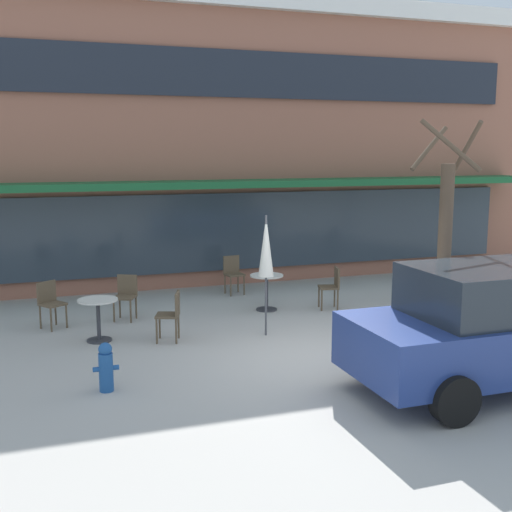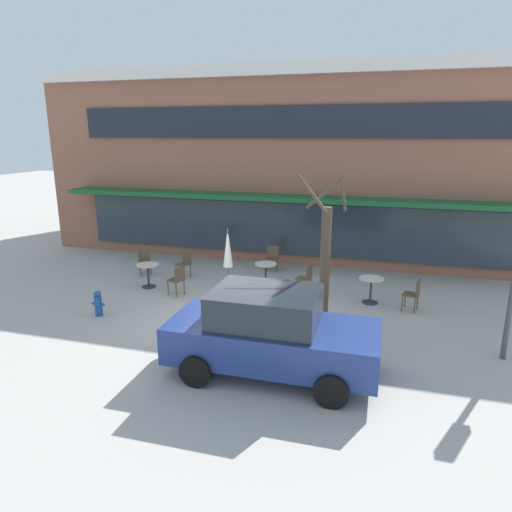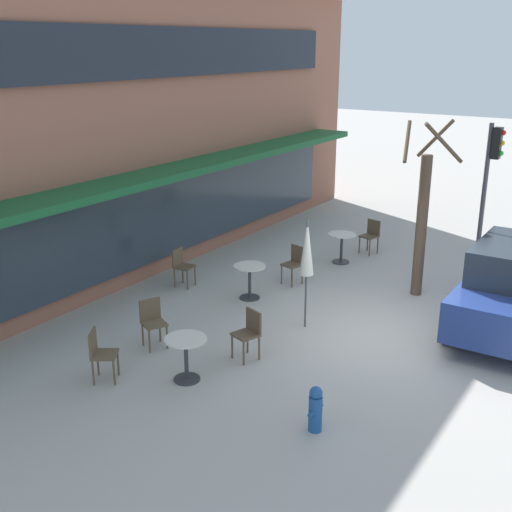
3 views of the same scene
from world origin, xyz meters
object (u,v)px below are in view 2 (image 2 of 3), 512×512
cafe_chair_2 (306,277)px  cafe_table_by_tree (266,271)px  cafe_chair_1 (145,260)px  fire_hydrant (98,303)px  patio_umbrella_green_folded (228,248)px  cafe_table_streetside (148,272)px  cafe_table_near_wall (371,286)px  parked_sedan (271,333)px  cafe_chair_5 (177,279)px  cafe_chair_0 (272,256)px  street_tree (325,264)px  cafe_chair_3 (414,293)px  cafe_chair_4 (185,262)px

cafe_chair_2 → cafe_table_by_tree: bearing=165.6°
cafe_chair_1 → fire_hydrant: cafe_chair_1 is taller
patio_umbrella_green_folded → cafe_chair_1: size_ratio=2.47×
cafe_chair_2 → cafe_table_streetside: bearing=-171.1°
cafe_table_near_wall → parked_sedan: (-1.80, -4.62, 0.36)m
parked_sedan → cafe_chair_5: bearing=136.1°
parked_sedan → cafe_chair_2: bearing=91.7°
cafe_table_streetside → cafe_chair_0: size_ratio=0.85×
cafe_chair_0 → cafe_chair_1: same height
cafe_table_near_wall → patio_umbrella_green_folded: 4.24m
cafe_chair_0 → street_tree: (2.45, -4.70, 1.23)m
cafe_table_by_tree → patio_umbrella_green_folded: patio_umbrella_green_folded is taller
cafe_chair_0 → cafe_chair_2: size_ratio=1.00×
cafe_table_near_wall → parked_sedan: 4.97m
cafe_chair_5 → street_tree: 4.95m
cafe_chair_1 → cafe_chair_3: 8.83m
cafe_table_by_tree → cafe_chair_1: size_ratio=0.85×
cafe_chair_5 → street_tree: bearing=-17.3°
patio_umbrella_green_folded → cafe_chair_2: 2.67m
cafe_chair_1 → parked_sedan: parked_sedan is taller
cafe_table_near_wall → street_tree: bearing=-114.0°
cafe_chair_1 → cafe_chair_5: bearing=-38.6°
cafe_chair_2 → cafe_chair_0: bearing=127.0°
street_tree → fire_hydrant: size_ratio=5.48×
cafe_table_by_tree → cafe_chair_2: cafe_chair_2 is taller
cafe_chair_1 → cafe_chair_5: (2.00, -1.60, 0.00)m
cafe_table_by_tree → street_tree: bearing=-53.0°
cafe_chair_5 → cafe_chair_4: bearing=107.9°
cafe_table_by_tree → cafe_chair_5: (-2.34, -1.54, 0.01)m
cafe_table_near_wall → street_tree: (-1.05, -2.36, 1.24)m
cafe_chair_1 → cafe_chair_2: (5.69, -0.40, 0.00)m
cafe_table_near_wall → street_tree: 2.87m
cafe_table_near_wall → fire_hydrant: 7.59m
patio_umbrella_green_folded → cafe_chair_0: size_ratio=2.47×
parked_sedan → fire_hydrant: 5.46m
cafe_table_streetside → cafe_chair_1: size_ratio=0.85×
cafe_chair_2 → parked_sedan: (0.14, -4.88, 0.35)m
cafe_chair_1 → parked_sedan: size_ratio=0.21×
fire_hydrant → cafe_chair_5: bearing=56.5°
cafe_chair_0 → parked_sedan: parked_sedan is taller
cafe_chair_3 → patio_umbrella_green_folded: bearing=-170.7°
cafe_chair_4 → street_tree: (5.14, -3.17, 1.23)m
cafe_table_by_tree → cafe_chair_1: cafe_chair_1 is taller
patio_umbrella_green_folded → cafe_chair_5: 2.03m
cafe_table_streetside → fire_hydrant: bearing=-93.0°
cafe_table_streetside → cafe_table_by_tree: size_ratio=1.00×
cafe_chair_1 → fire_hydrant: size_ratio=1.26×
cafe_chair_4 → cafe_table_by_tree: bearing=-4.0°
parked_sedan → cafe_chair_1: bearing=137.8°
cafe_table_near_wall → cafe_chair_0: cafe_chair_0 is taller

